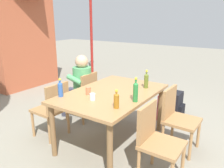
{
  "coord_description": "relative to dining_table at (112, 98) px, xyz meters",
  "views": [
    {
      "loc": [
        -2.5,
        -1.65,
        1.79
      ],
      "look_at": [
        0.0,
        0.0,
        0.9
      ],
      "focal_mm": 36.05,
      "sensor_mm": 36.0,
      "label": 1
    }
  ],
  "objects": [
    {
      "name": "chair_far_right",
      "position": [
        0.36,
        0.83,
        -0.2
      ],
      "size": [
        0.45,
        0.45,
        0.87
      ],
      "color": "#A37547",
      "rests_on": "ground_plane"
    },
    {
      "name": "chair_near_right",
      "position": [
        0.36,
        -0.83,
        -0.2
      ],
      "size": [
        0.45,
        0.45,
        0.87
      ],
      "color": "#A37547",
      "rests_on": "ground_plane"
    },
    {
      "name": "cup_terracotta",
      "position": [
        -0.26,
        0.22,
        0.14
      ],
      "size": [
        0.07,
        0.07,
        0.1
      ],
      "primitive_type": "cylinder",
      "color": "#BC6B47",
      "rests_on": "dining_table"
    },
    {
      "name": "dining_table",
      "position": [
        0.0,
        0.0,
        0.0
      ],
      "size": [
        1.61,
        1.06,
        0.78
      ],
      "color": "#A37547",
      "rests_on": "ground_plane"
    },
    {
      "name": "chair_far_left",
      "position": [
        -0.36,
        0.83,
        -0.2
      ],
      "size": [
        0.45,
        0.45,
        0.87
      ],
      "color": "#A37547",
      "rests_on": "ground_plane"
    },
    {
      "name": "cup_glass",
      "position": [
        -0.4,
        0.03,
        0.13
      ],
      "size": [
        0.07,
        0.07,
        0.09
      ],
      "primitive_type": "cylinder",
      "color": "silver",
      "rests_on": "dining_table"
    },
    {
      "name": "brick_kiosk",
      "position": [
        1.15,
        4.08,
        0.81
      ],
      "size": [
        1.9,
        1.98,
        2.87
      ],
      "color": "#B25638",
      "rests_on": "ground_plane"
    },
    {
      "name": "chair_near_left",
      "position": [
        -0.36,
        -0.83,
        -0.2
      ],
      "size": [
        0.45,
        0.45,
        0.87
      ],
      "color": "#A37547",
      "rests_on": "ground_plane"
    },
    {
      "name": "bottle_olive",
      "position": [
        0.45,
        -0.31,
        0.21
      ],
      "size": [
        0.06,
        0.06,
        0.27
      ],
      "color": "#566623",
      "rests_on": "dining_table"
    },
    {
      "name": "ground_plane",
      "position": [
        0.0,
        0.0,
        -0.69
      ],
      "size": [
        24.0,
        24.0,
        0.0
      ],
      "primitive_type": "plane",
      "color": "gray"
    },
    {
      "name": "person_in_white_shirt",
      "position": [
        0.36,
        0.94,
        -0.03
      ],
      "size": [
        0.47,
        0.61,
        1.18
      ],
      "color": "#4C935B",
      "rests_on": "ground_plane"
    },
    {
      "name": "backpack_by_far_side",
      "position": [
        1.37,
        -0.52,
        -0.46
      ],
      "size": [
        0.32,
        0.22,
        0.48
      ],
      "color": "black",
      "rests_on": "ground_plane"
    },
    {
      "name": "bottle_amber",
      "position": [
        -0.45,
        -0.36,
        0.18
      ],
      "size": [
        0.06,
        0.06,
        0.22
      ],
      "color": "#996019",
      "rests_on": "dining_table"
    },
    {
      "name": "lamp_post",
      "position": [
        3.06,
        2.79,
        1.41
      ],
      "size": [
        0.56,
        0.2,
        3.0
      ],
      "color": "maroon",
      "rests_on": "ground_plane"
    },
    {
      "name": "bottle_blue",
      "position": [
        -0.53,
        0.47,
        0.19
      ],
      "size": [
        0.06,
        0.06,
        0.25
      ],
      "color": "#2D56A3",
      "rests_on": "dining_table"
    },
    {
      "name": "bottle_green",
      "position": [
        -0.14,
        -0.44,
        0.22
      ],
      "size": [
        0.06,
        0.06,
        0.31
      ],
      "color": "#287A38",
      "rests_on": "dining_table"
    },
    {
      "name": "backpack_by_near_side",
      "position": [
        1.2,
        -0.37,
        -0.47
      ],
      "size": [
        0.31,
        0.23,
        0.47
      ],
      "color": "maroon",
      "rests_on": "ground_plane"
    }
  ]
}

